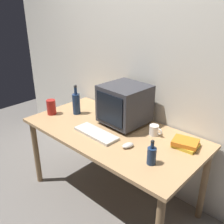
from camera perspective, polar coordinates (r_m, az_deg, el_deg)
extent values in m
plane|color=slate|center=(2.67, 0.00, -18.52)|extent=(6.00, 6.00, 0.00)
cube|color=silver|center=(2.41, 7.76, 10.39)|extent=(4.00, 0.08, 2.50)
cube|color=tan|center=(2.25, 0.00, -4.56)|extent=(1.61, 0.82, 0.03)
cylinder|color=olive|center=(2.77, -16.71, -8.73)|extent=(0.06, 0.06, 0.72)
cylinder|color=olive|center=(3.11, -5.73, -3.91)|extent=(0.06, 0.06, 0.72)
cylinder|color=olive|center=(2.38, 20.00, -15.12)|extent=(0.06, 0.06, 0.72)
cube|color=#333338|center=(2.36, 2.81, -2.24)|extent=(0.29, 0.25, 0.03)
cube|color=#333338|center=(2.29, 2.90, 1.92)|extent=(0.40, 0.40, 0.34)
cube|color=black|center=(2.16, -0.62, 0.59)|extent=(0.31, 0.02, 0.27)
cube|color=beige|center=(2.17, -3.63, -4.83)|extent=(0.43, 0.17, 0.02)
ellipsoid|color=beige|center=(1.99, 3.58, -7.52)|extent=(0.08, 0.11, 0.04)
cylinder|color=navy|center=(2.56, -8.05, 1.79)|extent=(0.08, 0.08, 0.21)
cylinder|color=navy|center=(2.51, -8.23, 4.75)|extent=(0.03, 0.03, 0.07)
sphere|color=#262626|center=(2.49, -8.29, 5.75)|extent=(0.03, 0.03, 0.03)
cylinder|color=navy|center=(1.80, 8.92, -9.76)|extent=(0.07, 0.07, 0.13)
cylinder|color=navy|center=(1.76, 9.09, -7.46)|extent=(0.02, 0.02, 0.04)
sphere|color=#262626|center=(1.74, 9.16, -6.61)|extent=(0.03, 0.03, 0.03)
cube|color=gold|center=(2.08, 16.26, -7.24)|extent=(0.19, 0.17, 0.03)
cube|color=orange|center=(2.06, 16.23, -6.55)|extent=(0.22, 0.19, 0.03)
cylinder|color=white|center=(2.18, 9.44, -4.06)|extent=(0.08, 0.08, 0.09)
torus|color=white|center=(2.15, 10.59, -4.38)|extent=(0.06, 0.01, 0.06)
cylinder|color=#A51E19|center=(2.61, -13.54, 1.09)|extent=(0.09, 0.09, 0.15)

